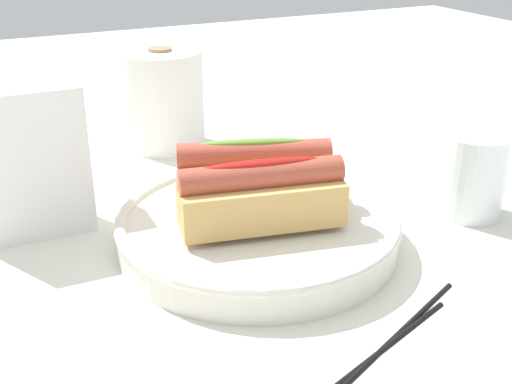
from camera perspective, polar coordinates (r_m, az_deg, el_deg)
The scene contains 9 objects.
ground_plane at distance 0.65m, azimuth 1.01°, elevation -4.46°, with size 2.40×2.40×0.00m, color silver.
serving_bowl at distance 0.64m, azimuth 0.00°, elevation -3.00°, with size 0.27×0.27×0.04m.
hotdog_front at distance 0.59m, azimuth 0.49°, elevation -0.37°, with size 0.16×0.08×0.06m.
hotdog_back at distance 0.64m, azimuth -0.45°, elevation 1.62°, with size 0.16×0.10×0.06m.
water_glass at distance 0.73m, azimuth 18.34°, elevation 1.13°, with size 0.07×0.07×0.09m.
paper_towel_roll at distance 0.90m, azimuth -8.25°, elevation 8.00°, with size 0.11×0.11×0.13m.
napkin_box at distance 0.68m, azimuth -19.09°, elevation 2.38°, with size 0.11×0.04×0.15m, color white.
chopstick_near at distance 0.52m, azimuth 11.36°, elevation -12.75°, with size 0.01×0.01×0.22m, color black.
chopstick_far at distance 0.50m, azimuth 9.32°, elevation -14.49°, with size 0.01×0.01×0.22m, color black.
Camera 1 is at (-0.26, -0.51, 0.31)m, focal length 45.92 mm.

